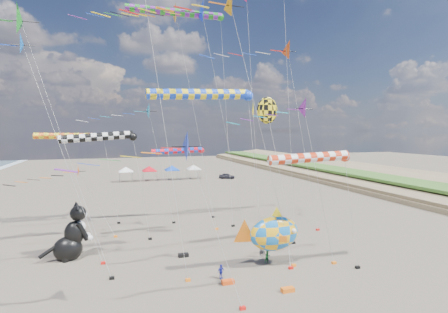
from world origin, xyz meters
name	(u,v)px	position (x,y,z in m)	size (l,w,h in m)	color
delta_kite_1	(60,177)	(-13.90, 19.49, 6.57)	(10.01, 1.53, 7.79)	#F0570A
delta_kite_2	(31,25)	(-13.95, 8.80, 18.06)	(11.13, 2.40, 19.52)	#1A8522
delta_kite_3	(194,151)	(-4.59, 1.63, 9.90)	(8.74, 2.01, 11.22)	#152BB5
delta_kite_5	(135,113)	(-6.36, 23.11, 13.04)	(10.56, 2.04, 14.39)	#1F96C3
delta_kite_6	(236,13)	(-0.18, 6.77, 19.66)	(11.48, 2.26, 21.09)	orange
delta_kite_7	(172,13)	(-2.79, 18.92, 23.11)	(13.70, 2.53, 24.67)	#F4A71E
delta_kite_8	(286,113)	(3.69, 6.21, 12.45)	(9.60, 1.76, 13.71)	purple
delta_kite_9	(278,54)	(7.50, 15.10, 18.95)	(12.77, 2.22, 20.40)	#CB420D
delta_kite_11	(15,46)	(-15.70, 12.17, 17.36)	(11.54, 1.82, 18.67)	blue
delta_kite_12	(199,17)	(0.15, 18.98, 23.06)	(14.47, 2.63, 24.65)	#0A28DF
windsock_0	(179,14)	(-1.93, 19.53, 23.38)	(11.74, 0.82, 23.88)	#19891D
windsock_1	(314,158)	(5.29, 4.80, 9.01)	(8.00, 0.78, 9.44)	red
windsock_2	(73,136)	(-13.11, 25.00, 10.41)	(8.92, 0.72, 10.83)	#FF5D15
windsock_3	(180,151)	(-1.03, 24.28, 8.57)	(7.81, 0.70, 8.97)	red
windsock_4	(205,95)	(-1.63, 10.34, 14.01)	(10.33, 0.90, 14.51)	blue
windsock_5	(101,137)	(-9.93, 17.57, 10.43)	(8.38, 0.81, 10.88)	black
angelfish_kite	(265,111)	(5.52, 13.86, 12.97)	(3.74, 3.02, 14.39)	yellow
cat_inflatable	(71,231)	(-12.54, 14.27, 2.45)	(3.63, 1.82, 4.90)	black
fish_inflatable	(274,233)	(3.33, 7.37, 2.74)	(5.75, 2.50, 4.91)	blue
person_adult	(262,248)	(3.27, 9.48, 0.81)	(0.59, 0.39, 1.61)	gray
child_green	(268,257)	(3.17, 8.11, 0.54)	(0.52, 0.41, 1.08)	#248438
child_blue	(221,272)	(-1.48, 6.41, 0.54)	(0.63, 0.26, 1.08)	#2024A7
kite_bag_0	(228,282)	(-1.28, 5.35, 0.15)	(0.90, 0.44, 0.30)	#D9420F
kite_bag_1	(183,255)	(-3.25, 11.73, 0.15)	(0.90, 0.44, 0.30)	black
kite_bag_2	(288,290)	(2.23, 2.91, 0.15)	(0.90, 0.44, 0.30)	orange
tent_row	(161,166)	(1.50, 60.00, 3.15)	(19.20, 4.20, 3.80)	white
parked_car	(227,176)	(16.41, 58.00, 0.63)	(1.48, 3.69, 1.26)	#26262D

